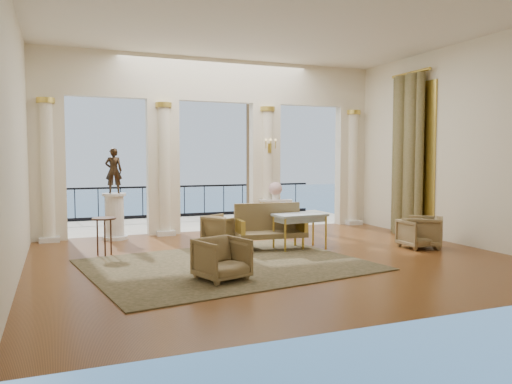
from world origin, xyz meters
name	(u,v)px	position (x,y,z in m)	size (l,w,h in m)	color
floor	(275,258)	(0.00, 0.00, 0.00)	(9.00, 9.00, 0.00)	#462710
room_walls	(302,103)	(0.00, -1.12, 2.88)	(9.00, 9.00, 9.00)	#F5ECCE
arcade	(216,133)	(0.00, 3.82, 2.58)	(9.00, 0.56, 4.50)	#F7EEC8
terrace	(197,224)	(0.00, 5.80, -0.05)	(10.00, 3.60, 0.10)	#C1B4A0
balustrade	(184,204)	(0.00, 7.40, 0.41)	(9.00, 0.06, 1.03)	black
palm_tree	(249,92)	(2.00, 6.60, 4.09)	(2.00, 2.00, 4.50)	#4C3823
sea	(90,218)	(0.00, 60.00, -6.00)	(160.00, 160.00, 0.00)	#28678D
curtain	(407,155)	(4.28, 1.50, 2.02)	(0.33, 1.40, 4.09)	brown
window_frame	(413,152)	(4.47, 1.50, 2.10)	(0.04, 1.60, 3.40)	gold
wall_sconce	(270,147)	(1.40, 3.51, 2.23)	(0.30, 0.11, 0.33)	gold
rug	(228,265)	(-1.06, -0.27, 0.01)	(4.80, 3.74, 0.02)	#2A2E18
armchair_a	(222,257)	(-1.49, -1.28, 0.37)	(0.73, 0.68, 0.75)	#493D1E
armchair_b	(418,232)	(3.30, -0.15, 0.34)	(0.67, 0.62, 0.69)	#493D1E
armchair_c	(424,230)	(3.50, -0.13, 0.37)	(0.72, 0.68, 0.75)	#493D1E
armchair_d	(224,229)	(-0.51, 1.63, 0.38)	(0.74, 0.69, 0.76)	#493D1E
settee	(270,227)	(0.29, 0.94, 0.48)	(1.52, 0.77, 0.97)	#493D1E
game_table	(300,217)	(0.89, 0.71, 0.68)	(1.15, 0.69, 0.75)	#8DA2B5
pedestal	(115,217)	(-2.65, 3.45, 0.53)	(0.60, 0.60, 1.10)	silver
statue	(114,171)	(-2.65, 3.45, 1.64)	(0.39, 0.26, 1.07)	black
console_table	(276,205)	(1.51, 3.38, 0.69)	(0.93, 0.60, 0.83)	silver
urn	(276,190)	(1.51, 3.38, 1.10)	(0.36, 0.36, 0.47)	white
side_table	(104,223)	(-3.05, 1.47, 0.65)	(0.47, 0.47, 0.76)	black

